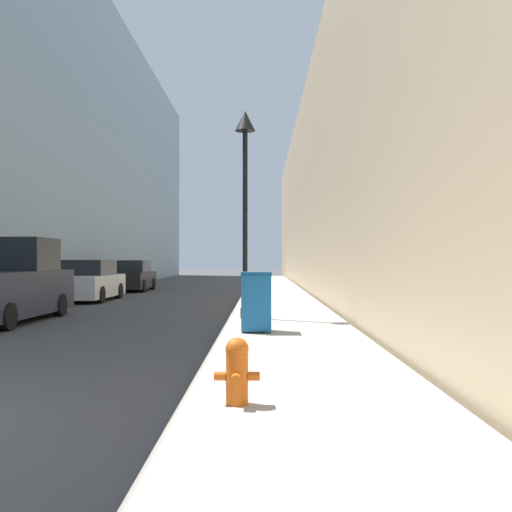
# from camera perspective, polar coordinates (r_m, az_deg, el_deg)

# --- Properties ---
(sidewalk_right) EXTENTS (2.87, 60.00, 0.14)m
(sidewalk_right) POSITION_cam_1_polar(r_m,az_deg,el_deg) (22.87, 2.09, -4.27)
(sidewalk_right) COLOR #9E998E
(sidewalk_right) RESTS_ON ground
(building_right_stone) EXTENTS (12.00, 60.00, 10.37)m
(building_right_stone) POSITION_cam_1_polar(r_m,az_deg,el_deg) (32.07, 15.37, 6.01)
(building_right_stone) COLOR tan
(building_right_stone) RESTS_ON ground
(fire_hydrant) EXTENTS (0.47, 0.35, 0.68)m
(fire_hydrant) POSITION_cam_1_polar(r_m,az_deg,el_deg) (5.94, -1.91, -11.26)
(fire_hydrant) COLOR #D15614
(fire_hydrant) RESTS_ON sidewalk_right
(trash_bin) EXTENTS (0.62, 0.63, 1.23)m
(trash_bin) POSITION_cam_1_polar(r_m,az_deg,el_deg) (11.76, 0.04, -4.53)
(trash_bin) COLOR #19609E
(trash_bin) RESTS_ON sidewalk_right
(lamppost) EXTENTS (0.51, 0.51, 5.28)m
(lamppost) POSITION_cam_1_polar(r_m,az_deg,el_deg) (14.67, -1.09, 8.78)
(lamppost) COLOR black
(lamppost) RESTS_ON sidewalk_right
(pickup_truck) EXTENTS (2.29, 5.46, 2.22)m
(pickup_truck) POSITION_cam_1_polar(r_m,az_deg,el_deg) (16.31, -24.24, -2.78)
(pickup_truck) COLOR #232838
(pickup_truck) RESTS_ON ground
(parked_sedan_near) EXTENTS (1.82, 4.54, 1.62)m
(parked_sedan_near) POSITION_cam_1_polar(r_m,az_deg,el_deg) (23.51, -16.26, -2.50)
(parked_sedan_near) COLOR silver
(parked_sedan_near) RESTS_ON ground
(parked_sedan_far) EXTENTS (1.91, 4.19, 1.60)m
(parked_sedan_far) POSITION_cam_1_polar(r_m,az_deg,el_deg) (30.39, -12.32, -2.05)
(parked_sedan_far) COLOR black
(parked_sedan_far) RESTS_ON ground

